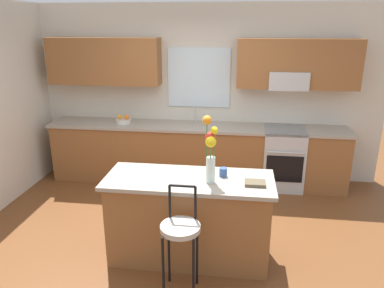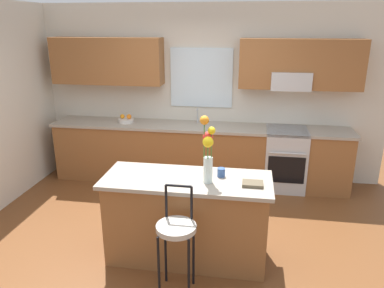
{
  "view_description": "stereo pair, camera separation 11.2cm",
  "coord_description": "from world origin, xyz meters",
  "px_view_note": "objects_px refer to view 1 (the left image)",
  "views": [
    {
      "loc": [
        0.64,
        -3.7,
        2.42
      ],
      "look_at": [
        0.08,
        0.55,
        1.0
      ],
      "focal_mm": 34.54,
      "sensor_mm": 36.0,
      "label": 1
    },
    {
      "loc": [
        0.75,
        -3.68,
        2.42
      ],
      "look_at": [
        0.08,
        0.55,
        1.0
      ],
      "focal_mm": 34.54,
      "sensor_mm": 36.0,
      "label": 2
    }
  ],
  "objects_px": {
    "oven_range": "(283,158)",
    "bar_stool_near": "(181,232)",
    "mug_ceramic": "(223,172)",
    "fruit_bowl_oranges": "(123,120)",
    "flower_vase": "(210,149)",
    "kitchen_island": "(189,218)",
    "cookbook": "(255,183)"
  },
  "relations": [
    {
      "from": "kitchen_island",
      "to": "mug_ceramic",
      "type": "relative_size",
      "value": 19.0
    },
    {
      "from": "kitchen_island",
      "to": "bar_stool_near",
      "type": "height_order",
      "value": "bar_stool_near"
    },
    {
      "from": "flower_vase",
      "to": "oven_range",
      "type": "bearing_deg",
      "value": 65.39
    },
    {
      "from": "flower_vase",
      "to": "fruit_bowl_oranges",
      "type": "distance_m",
      "value": 2.59
    },
    {
      "from": "oven_range",
      "to": "kitchen_island",
      "type": "distance_m",
      "value": 2.29
    },
    {
      "from": "cookbook",
      "to": "bar_stool_near",
      "type": "bearing_deg",
      "value": -143.6
    },
    {
      "from": "oven_range",
      "to": "cookbook",
      "type": "xyz_separation_m",
      "value": [
        -0.5,
        -2.05,
        0.48
      ]
    },
    {
      "from": "flower_vase",
      "to": "kitchen_island",
      "type": "bearing_deg",
      "value": 162.07
    },
    {
      "from": "oven_range",
      "to": "kitchen_island",
      "type": "bearing_deg",
      "value": -120.28
    },
    {
      "from": "bar_stool_near",
      "to": "flower_vase",
      "type": "distance_m",
      "value": 0.83
    },
    {
      "from": "bar_stool_near",
      "to": "mug_ceramic",
      "type": "distance_m",
      "value": 0.81
    },
    {
      "from": "mug_ceramic",
      "to": "flower_vase",
      "type": "bearing_deg",
      "value": -126.38
    },
    {
      "from": "kitchen_island",
      "to": "bar_stool_near",
      "type": "distance_m",
      "value": 0.58
    },
    {
      "from": "cookbook",
      "to": "oven_range",
      "type": "bearing_deg",
      "value": 76.32
    },
    {
      "from": "bar_stool_near",
      "to": "fruit_bowl_oranges",
      "type": "bearing_deg",
      "value": 117.14
    },
    {
      "from": "oven_range",
      "to": "flower_vase",
      "type": "bearing_deg",
      "value": -114.61
    },
    {
      "from": "bar_stool_near",
      "to": "cookbook",
      "type": "distance_m",
      "value": 0.87
    },
    {
      "from": "bar_stool_near",
      "to": "kitchen_island",
      "type": "bearing_deg",
      "value": 90.0
    },
    {
      "from": "oven_range",
      "to": "fruit_bowl_oranges",
      "type": "relative_size",
      "value": 3.83
    },
    {
      "from": "oven_range",
      "to": "mug_ceramic",
      "type": "bearing_deg",
      "value": -113.44
    },
    {
      "from": "kitchen_island",
      "to": "fruit_bowl_oranges",
      "type": "height_order",
      "value": "fruit_bowl_oranges"
    },
    {
      "from": "mug_ceramic",
      "to": "kitchen_island",
      "type": "bearing_deg",
      "value": -164.29
    },
    {
      "from": "kitchen_island",
      "to": "flower_vase",
      "type": "distance_m",
      "value": 0.83
    },
    {
      "from": "flower_vase",
      "to": "mug_ceramic",
      "type": "distance_m",
      "value": 0.36
    },
    {
      "from": "bar_stool_near",
      "to": "flower_vase",
      "type": "bearing_deg",
      "value": 65.94
    },
    {
      "from": "bar_stool_near",
      "to": "flower_vase",
      "type": "height_order",
      "value": "flower_vase"
    },
    {
      "from": "kitchen_island",
      "to": "fruit_bowl_oranges",
      "type": "relative_size",
      "value": 7.13
    },
    {
      "from": "oven_range",
      "to": "bar_stool_near",
      "type": "bearing_deg",
      "value": -114.51
    },
    {
      "from": "oven_range",
      "to": "mug_ceramic",
      "type": "distance_m",
      "value": 2.11
    },
    {
      "from": "mug_ceramic",
      "to": "fruit_bowl_oranges",
      "type": "height_order",
      "value": "fruit_bowl_oranges"
    },
    {
      "from": "bar_stool_near",
      "to": "fruit_bowl_oranges",
      "type": "distance_m",
      "value": 2.9
    },
    {
      "from": "kitchen_island",
      "to": "cookbook",
      "type": "relative_size",
      "value": 8.55
    }
  ]
}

